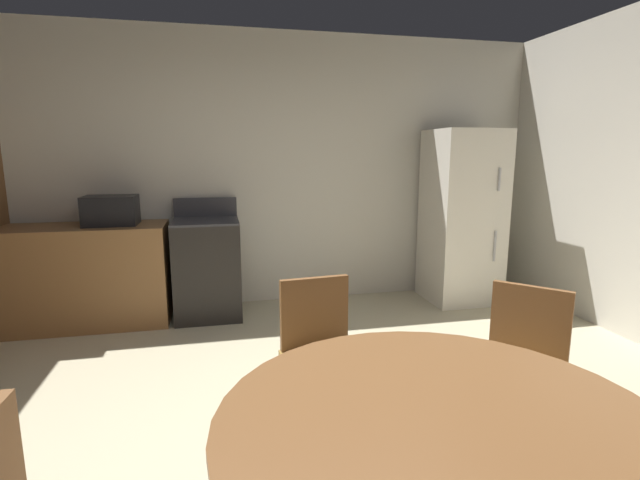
{
  "coord_description": "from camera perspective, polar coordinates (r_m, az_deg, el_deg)",
  "views": [
    {
      "loc": [
        -0.43,
        -1.92,
        1.53
      ],
      "look_at": [
        0.26,
        1.18,
        0.93
      ],
      "focal_mm": 26.14,
      "sensor_mm": 36.0,
      "label": 1
    }
  ],
  "objects": [
    {
      "name": "chair_north",
      "position": [
        2.52,
        0.14,
        -13.38
      ],
      "size": [
        0.44,
        0.44,
        0.87
      ],
      "rotation": [
        0.0,
        0.0,
        4.82
      ],
      "color": "brown",
      "rests_on": "ground"
    },
    {
      "name": "dining_table",
      "position": [
        1.59,
        14.43,
        -24.89
      ],
      "size": [
        1.35,
        1.35,
        0.76
      ],
      "color": "brown",
      "rests_on": "ground"
    },
    {
      "name": "refrigerator",
      "position": [
        5.02,
        16.97,
        2.72
      ],
      "size": [
        0.68,
        0.68,
        1.76
      ],
      "color": "silver",
      "rests_on": "ground"
    },
    {
      "name": "microwave",
      "position": [
        4.51,
        -24.22,
        3.32
      ],
      "size": [
        0.44,
        0.32,
        0.26
      ],
      "primitive_type": "cube",
      "color": "black",
      "rests_on": "kitchen_counter"
    },
    {
      "name": "wall_back",
      "position": [
        4.8,
        -7.41,
        8.39
      ],
      "size": [
        6.06,
        0.12,
        2.7
      ],
      "primitive_type": "cube",
      "color": "beige",
      "rests_on": "ground"
    },
    {
      "name": "chair_northeast",
      "position": [
        2.59,
        23.48,
        -13.64
      ],
      "size": [
        0.57,
        0.57,
        0.87
      ],
      "rotation": [
        0.0,
        0.0,
        3.88
      ],
      "color": "brown",
      "rests_on": "ground"
    },
    {
      "name": "ground_plane",
      "position": [
        2.49,
        0.11,
        -27.17
      ],
      "size": [
        14.0,
        14.0,
        0.0
      ],
      "primitive_type": "plane",
      "color": "beige"
    },
    {
      "name": "kitchen_counter",
      "position": [
        4.72,
        -29.2,
        -3.98
      ],
      "size": [
        1.83,
        0.6,
        0.9
      ],
      "primitive_type": "cube",
      "color": "olive",
      "rests_on": "ground"
    },
    {
      "name": "oven_range",
      "position": [
        4.51,
        -13.62,
        -3.3
      ],
      "size": [
        0.6,
        0.6,
        1.1
      ],
      "color": "black",
      "rests_on": "ground"
    }
  ]
}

